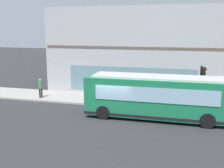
{
  "coord_description": "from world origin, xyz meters",
  "views": [
    {
      "loc": [
        -18.03,
        -4.53,
        6.38
      ],
      "look_at": [
        1.81,
        0.59,
        2.11
      ],
      "focal_mm": 43.48,
      "sensor_mm": 36.0,
      "label": 1
    }
  ],
  "objects_px": {
    "city_bus_nearside": "(156,97)",
    "pedestrian_walking_along_curb": "(40,87)",
    "fire_hydrant": "(134,93)",
    "pedestrian_near_hydrant": "(162,93)",
    "newspaper_vending_box": "(183,102)",
    "pedestrian_by_light_pole": "(148,90)",
    "traffic_light_near_corner": "(202,79)"
  },
  "relations": [
    {
      "from": "city_bus_nearside",
      "to": "pedestrian_walking_along_curb",
      "type": "relative_size",
      "value": 5.8
    },
    {
      "from": "city_bus_nearside",
      "to": "fire_hydrant",
      "type": "relative_size",
      "value": 13.57
    },
    {
      "from": "pedestrian_near_hydrant",
      "to": "fire_hydrant",
      "type": "bearing_deg",
      "value": 50.53
    },
    {
      "from": "pedestrian_near_hydrant",
      "to": "newspaper_vending_box",
      "type": "distance_m",
      "value": 1.79
    },
    {
      "from": "city_bus_nearside",
      "to": "pedestrian_near_hydrant",
      "type": "bearing_deg",
      "value": -3.98
    },
    {
      "from": "city_bus_nearside",
      "to": "pedestrian_walking_along_curb",
      "type": "xyz_separation_m",
      "value": [
        2.66,
        10.58,
        -0.4
      ]
    },
    {
      "from": "pedestrian_walking_along_curb",
      "to": "city_bus_nearside",
      "type": "bearing_deg",
      "value": -104.09
    },
    {
      "from": "city_bus_nearside",
      "to": "pedestrian_near_hydrant",
      "type": "xyz_separation_m",
      "value": [
        2.74,
        -0.19,
        -0.37
      ]
    },
    {
      "from": "newspaper_vending_box",
      "to": "pedestrian_by_light_pole",
      "type": "bearing_deg",
      "value": 60.6
    },
    {
      "from": "pedestrian_walking_along_curb",
      "to": "newspaper_vending_box",
      "type": "bearing_deg",
      "value": -90.44
    },
    {
      "from": "fire_hydrant",
      "to": "traffic_light_near_corner",
      "type": "bearing_deg",
      "value": -114.73
    },
    {
      "from": "city_bus_nearside",
      "to": "pedestrian_walking_along_curb",
      "type": "distance_m",
      "value": 10.92
    },
    {
      "from": "pedestrian_walking_along_curb",
      "to": "pedestrian_by_light_pole",
      "type": "bearing_deg",
      "value": -80.72
    },
    {
      "from": "traffic_light_near_corner",
      "to": "fire_hydrant",
      "type": "bearing_deg",
      "value": 65.27
    },
    {
      "from": "traffic_light_near_corner",
      "to": "newspaper_vending_box",
      "type": "bearing_deg",
      "value": 79.52
    },
    {
      "from": "fire_hydrant",
      "to": "pedestrian_walking_along_curb",
      "type": "xyz_separation_m",
      "value": [
        -2.25,
        8.15,
        0.64
      ]
    },
    {
      "from": "fire_hydrant",
      "to": "pedestrian_by_light_pole",
      "type": "bearing_deg",
      "value": -116.84
    },
    {
      "from": "fire_hydrant",
      "to": "pedestrian_by_light_pole",
      "type": "xyz_separation_m",
      "value": [
        -0.69,
        -1.37,
        0.51
      ]
    },
    {
      "from": "newspaper_vending_box",
      "to": "pedestrian_walking_along_curb",
      "type": "bearing_deg",
      "value": 89.56
    },
    {
      "from": "traffic_light_near_corner",
      "to": "pedestrian_near_hydrant",
      "type": "xyz_separation_m",
      "value": [
        0.43,
        3.0,
        -1.37
      ]
    },
    {
      "from": "pedestrian_by_light_pole",
      "to": "traffic_light_near_corner",
      "type": "bearing_deg",
      "value": -114.04
    },
    {
      "from": "fire_hydrant",
      "to": "pedestrian_by_light_pole",
      "type": "height_order",
      "value": "pedestrian_by_light_pole"
    },
    {
      "from": "traffic_light_near_corner",
      "to": "newspaper_vending_box",
      "type": "height_order",
      "value": "traffic_light_near_corner"
    },
    {
      "from": "traffic_light_near_corner",
      "to": "fire_hydrant",
      "type": "relative_size",
      "value": 4.66
    },
    {
      "from": "fire_hydrant",
      "to": "pedestrian_near_hydrant",
      "type": "relative_size",
      "value": 0.42
    },
    {
      "from": "pedestrian_by_light_pole",
      "to": "pedestrian_near_hydrant",
      "type": "bearing_deg",
      "value": -139.51
    },
    {
      "from": "traffic_light_near_corner",
      "to": "fire_hydrant",
      "type": "height_order",
      "value": "traffic_light_near_corner"
    },
    {
      "from": "city_bus_nearside",
      "to": "pedestrian_walking_along_curb",
      "type": "bearing_deg",
      "value": 75.91
    },
    {
      "from": "city_bus_nearside",
      "to": "pedestrian_near_hydrant",
      "type": "relative_size",
      "value": 5.64
    },
    {
      "from": "newspaper_vending_box",
      "to": "pedestrian_near_hydrant",
      "type": "bearing_deg",
      "value": 83.71
    },
    {
      "from": "pedestrian_by_light_pole",
      "to": "pedestrian_walking_along_curb",
      "type": "distance_m",
      "value": 9.65
    },
    {
      "from": "pedestrian_by_light_pole",
      "to": "pedestrian_walking_along_curb",
      "type": "relative_size",
      "value": 0.89
    }
  ]
}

